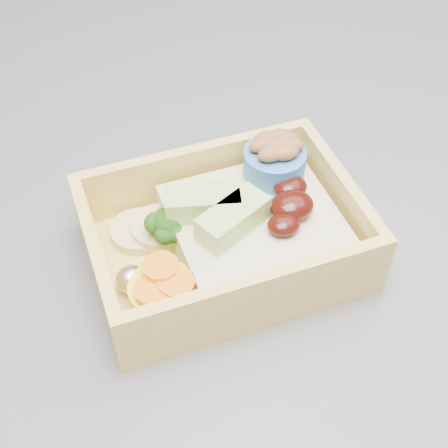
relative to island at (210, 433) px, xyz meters
name	(u,v)px	position (x,y,z in m)	size (l,w,h in m)	color
island	(210,433)	(0.00, 0.00, 0.00)	(1.24, 0.84, 0.92)	brown
bento_box	(231,231)	(0.00, -0.07, 0.48)	(0.19, 0.14, 0.07)	#E4BF5E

